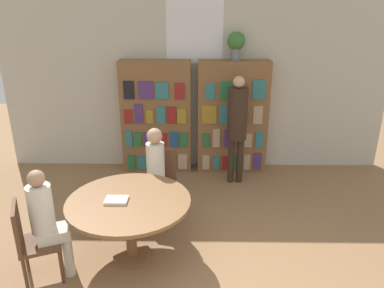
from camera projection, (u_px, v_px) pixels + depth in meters
wall_back at (195, 81)px, 6.20m from camera, size 6.40×0.07×3.00m
bookshelf_left at (156, 117)px, 6.23m from camera, size 1.15×0.34×1.87m
bookshelf_right at (232, 117)px, 6.22m from camera, size 1.15×0.34×1.87m
flower_vase at (236, 43)px, 5.79m from camera, size 0.28×0.28×0.43m
reading_table at (129, 208)px, 4.08m from camera, size 1.35×1.35×0.73m
chair_near_camera at (31, 239)px, 3.77m from camera, size 0.52×0.52×0.89m
chair_left_side at (160, 179)px, 5.04m from camera, size 0.48×0.48×0.89m
seated_reader_left at (155, 170)px, 4.80m from camera, size 0.30×0.38×1.26m
seated_reader_right at (48, 219)px, 3.77m from camera, size 0.39×0.35×1.23m
librarian_standing at (237, 119)px, 5.70m from camera, size 0.30×0.57×1.71m
open_book_on_table at (116, 200)px, 4.00m from camera, size 0.24×0.18×0.03m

